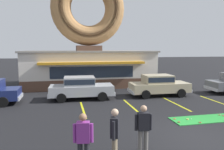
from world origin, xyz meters
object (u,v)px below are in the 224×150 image
at_px(pedestrian_hooded_kid, 143,127).
at_px(pedestrian_leather_jacket_man, 115,133).
at_px(golf_ball, 191,119).
at_px(trash_bin, 164,82).
at_px(car_champagne, 159,84).
at_px(pedestrian_blue_sweater_man, 83,138).
at_px(car_silver, 81,87).

relative_size(pedestrian_hooded_kid, pedestrian_leather_jacket_man, 0.97).
distance_m(golf_ball, trash_bin, 9.55).
distance_m(pedestrian_hooded_kid, pedestrian_leather_jacket_man, 1.15).
bearing_deg(trash_bin, golf_ball, -107.86).
height_order(car_champagne, pedestrian_blue_sweater_man, pedestrian_blue_sweater_man).
bearing_deg(pedestrian_leather_jacket_man, golf_ball, 34.30).
bearing_deg(trash_bin, pedestrian_blue_sweater_man, -124.67).
xyz_separation_m(car_champagne, trash_bin, (2.15, 3.42, -0.37)).
relative_size(golf_ball, pedestrian_blue_sweater_man, 0.02).
distance_m(car_silver, pedestrian_leather_jacket_man, 9.00).
bearing_deg(trash_bin, car_champagne, -122.21).
height_order(car_silver, trash_bin, car_silver).
relative_size(car_silver, pedestrian_leather_jacket_man, 2.67).
xyz_separation_m(car_silver, pedestrian_hooded_kid, (1.45, -8.59, 0.06)).
bearing_deg(pedestrian_leather_jacket_man, pedestrian_hooded_kid, 20.21).
bearing_deg(car_champagne, car_silver, 178.77).
height_order(golf_ball, pedestrian_leather_jacket_man, pedestrian_leather_jacket_man).
bearing_deg(golf_ball, car_silver, 131.16).
xyz_separation_m(golf_ball, car_champagne, (0.77, 5.66, 0.82)).
distance_m(car_champagne, pedestrian_hooded_kid, 9.54).
xyz_separation_m(car_silver, trash_bin, (7.99, 3.29, -0.37)).
xyz_separation_m(golf_ball, pedestrian_hooded_kid, (-3.61, -2.80, 0.88)).
bearing_deg(pedestrian_blue_sweater_man, trash_bin, 55.33).
bearing_deg(pedestrian_leather_jacket_man, trash_bin, 58.19).
distance_m(golf_ball, pedestrian_hooded_kid, 4.66).
height_order(car_champagne, pedestrian_hooded_kid, pedestrian_hooded_kid).
xyz_separation_m(golf_ball, car_silver, (-5.06, 5.79, 0.82)).
bearing_deg(car_silver, car_champagne, -1.23).
relative_size(car_silver, car_champagne, 1.00).
relative_size(car_silver, pedestrian_hooded_kid, 2.75).
xyz_separation_m(car_champagne, pedestrian_blue_sweater_man, (-6.45, -9.02, 0.07)).
height_order(pedestrian_leather_jacket_man, trash_bin, pedestrian_leather_jacket_man).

